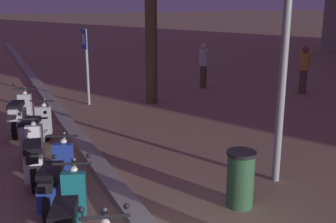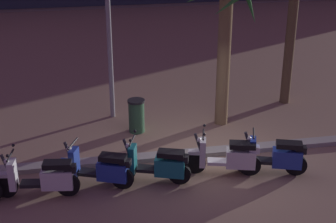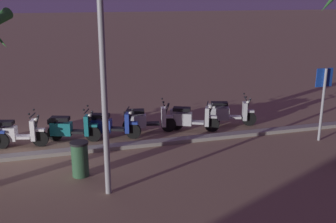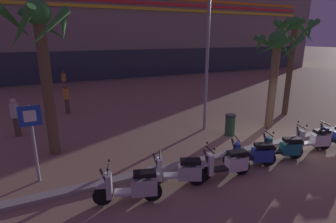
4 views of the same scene
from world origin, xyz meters
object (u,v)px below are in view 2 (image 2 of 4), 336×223
(scooter_white_far_back, at_px, (44,178))
(scooter_teal_mid_centre, at_px, (158,165))
(scooter_blue_tail_end, at_px, (276,156))
(scooter_blue_lead_nearest, at_px, (101,169))
(palm_tree_far_corner, at_px, (225,8))
(scooter_white_mid_front, at_px, (229,157))
(litter_bin, at_px, (136,116))

(scooter_white_far_back, height_order, scooter_teal_mid_centre, same)
(scooter_blue_tail_end, bearing_deg, scooter_blue_lead_nearest, 177.31)
(scooter_blue_tail_end, xyz_separation_m, palm_tree_far_corner, (-0.46, 3.06, 2.90))
(scooter_white_far_back, relative_size, scooter_blue_lead_nearest, 1.08)
(scooter_white_far_back, distance_m, scooter_teal_mid_centre, 2.55)
(scooter_white_mid_front, distance_m, scooter_blue_tail_end, 1.12)
(scooter_blue_lead_nearest, xyz_separation_m, scooter_teal_mid_centre, (1.30, -0.06, 0.00))
(scooter_white_far_back, bearing_deg, scooter_blue_lead_nearest, 8.45)
(scooter_blue_tail_end, xyz_separation_m, litter_bin, (-2.93, 2.94, 0.03))
(scooter_blue_lead_nearest, relative_size, palm_tree_far_corner, 0.38)
(palm_tree_far_corner, height_order, litter_bin, palm_tree_far_corner)
(scooter_blue_lead_nearest, distance_m, scooter_teal_mid_centre, 1.30)
(scooter_white_far_back, bearing_deg, scooter_teal_mid_centre, 2.76)
(scooter_teal_mid_centre, height_order, scooter_blue_tail_end, scooter_teal_mid_centre)
(scooter_blue_lead_nearest, xyz_separation_m, scooter_blue_tail_end, (4.10, -0.19, 0.01))
(scooter_white_mid_front, height_order, palm_tree_far_corner, palm_tree_far_corner)
(palm_tree_far_corner, relative_size, litter_bin, 4.78)
(scooter_white_mid_front, height_order, scooter_blue_tail_end, scooter_white_mid_front)
(scooter_white_far_back, height_order, scooter_blue_tail_end, scooter_white_far_back)
(litter_bin, bearing_deg, palm_tree_far_corner, 2.91)
(scooter_blue_lead_nearest, bearing_deg, palm_tree_far_corner, 38.21)
(scooter_teal_mid_centre, bearing_deg, litter_bin, 92.63)
(scooter_white_far_back, xyz_separation_m, scooter_teal_mid_centre, (2.55, 0.12, -0.01))
(scooter_blue_lead_nearest, bearing_deg, litter_bin, 66.86)
(scooter_blue_lead_nearest, xyz_separation_m, palm_tree_far_corner, (3.64, 2.87, 2.90))
(scooter_white_far_back, distance_m, scooter_blue_lead_nearest, 1.26)
(scooter_blue_lead_nearest, relative_size, litter_bin, 1.82)
(scooter_teal_mid_centre, distance_m, scooter_white_mid_front, 1.69)
(scooter_blue_tail_end, bearing_deg, litter_bin, 134.94)
(scooter_blue_lead_nearest, bearing_deg, scooter_white_mid_front, -0.39)
(scooter_white_mid_front, relative_size, litter_bin, 1.87)
(scooter_white_far_back, relative_size, scooter_blue_tail_end, 1.11)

